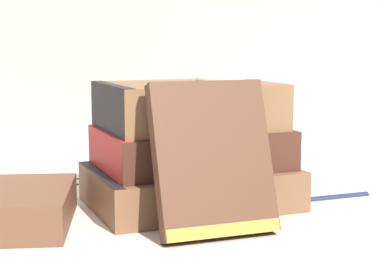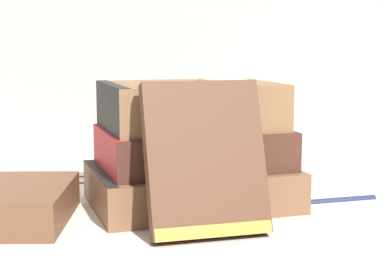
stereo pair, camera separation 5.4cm
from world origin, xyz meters
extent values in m
plane|color=beige|center=(0.00, 0.00, 0.00)|extent=(3.00, 3.00, 0.00)
cube|color=brown|center=(0.02, 0.01, 0.02)|extent=(0.22, 0.16, 0.04)
cube|color=black|center=(-0.08, 0.01, 0.02)|extent=(0.02, 0.15, 0.04)
cube|color=#422319|center=(0.03, 0.02, 0.06)|extent=(0.20, 0.15, 0.04)
cube|color=#B22323|center=(-0.07, 0.02, 0.06)|extent=(0.02, 0.14, 0.04)
cube|color=brown|center=(0.02, 0.02, 0.11)|extent=(0.19, 0.14, 0.05)
cube|color=black|center=(-0.06, 0.02, 0.11)|extent=(0.02, 0.14, 0.05)
cube|color=#4C2D1E|center=(0.01, -0.09, 0.07)|extent=(0.11, 0.06, 0.15)
cube|color=olive|center=(0.01, -0.11, 0.01)|extent=(0.11, 0.02, 0.02)
cylinder|color=white|center=(0.06, 0.03, 0.14)|extent=(0.05, 0.05, 0.01)
torus|color=tan|center=(0.06, 0.03, 0.14)|extent=(0.06, 0.06, 0.01)
sphere|color=tan|center=(0.06, 0.05, 0.14)|extent=(0.01, 0.01, 0.01)
torus|color=#4C3828|center=(-0.08, 0.18, 0.00)|extent=(0.05, 0.05, 0.00)
torus|color=#4C3828|center=(-0.03, 0.19, 0.00)|extent=(0.05, 0.05, 0.00)
cylinder|color=#4C3828|center=(-0.06, 0.19, 0.00)|extent=(0.02, 0.01, 0.00)
cylinder|color=#1E284C|center=(0.18, -0.02, 0.00)|extent=(0.12, 0.01, 0.01)
cone|color=tan|center=(0.25, -0.02, 0.00)|extent=(0.02, 0.01, 0.01)
camera|label=1|loc=(-0.22, -0.65, 0.18)|focal=60.00mm
camera|label=2|loc=(-0.17, -0.66, 0.18)|focal=60.00mm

